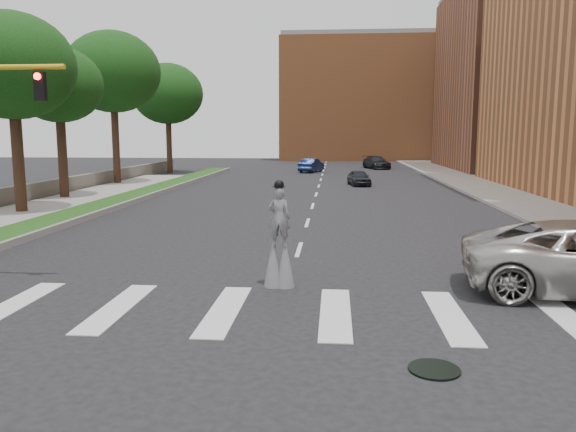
{
  "coord_description": "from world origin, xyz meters",
  "views": [
    {
      "loc": [
        1.23,
        -11.44,
        4.1
      ],
      "look_at": [
        -0.11,
        4.65,
        1.7
      ],
      "focal_mm": 35.0,
      "sensor_mm": 36.0,
      "label": 1
    }
  ],
  "objects": [
    {
      "name": "ground_plane",
      "position": [
        0.0,
        0.0,
        0.0
      ],
      "size": [
        160.0,
        160.0,
        0.0
      ],
      "primitive_type": "plane",
      "color": "black",
      "rests_on": "ground"
    },
    {
      "name": "grass_median",
      "position": [
        -11.5,
        20.0,
        0.12
      ],
      "size": [
        2.0,
        60.0,
        0.25
      ],
      "primitive_type": "cube",
      "color": "#1B4513",
      "rests_on": "ground"
    },
    {
      "name": "median_curb",
      "position": [
        -10.45,
        20.0,
        0.14
      ],
      "size": [
        0.2,
        60.0,
        0.28
      ],
      "primitive_type": "cube",
      "color": "gray",
      "rests_on": "ground"
    },
    {
      "name": "sidewalk_right",
      "position": [
        12.5,
        25.0,
        0.09
      ],
      "size": [
        5.0,
        90.0,
        0.18
      ],
      "primitive_type": "cube",
      "color": "gray",
      "rests_on": "ground"
    },
    {
      "name": "stone_wall",
      "position": [
        -17.0,
        22.0,
        0.55
      ],
      "size": [
        0.5,
        56.0,
        1.1
      ],
      "primitive_type": "cube",
      "color": "#5B564E",
      "rests_on": "ground"
    },
    {
      "name": "manhole",
      "position": [
        3.0,
        -2.0,
        0.02
      ],
      "size": [
        0.9,
        0.9,
        0.04
      ],
      "primitive_type": "cylinder",
      "color": "black",
      "rests_on": "ground"
    },
    {
      "name": "building_far",
      "position": [
        22.0,
        54.0,
        10.0
      ],
      "size": [
        16.0,
        22.0,
        20.0
      ],
      "primitive_type": "cube",
      "color": "brown",
      "rests_on": "ground"
    },
    {
      "name": "building_backdrop",
      "position": [
        6.0,
        78.0,
        9.0
      ],
      "size": [
        26.0,
        14.0,
        18.0
      ],
      "primitive_type": "cube",
      "color": "#C4713D",
      "rests_on": "ground"
    },
    {
      "name": "stilt_performer",
      "position": [
        -0.22,
        3.15,
        1.1
      ],
      "size": [
        0.84,
        0.53,
        2.88
      ],
      "rotation": [
        0.0,
        0.0,
        3.1
      ],
      "color": "black",
      "rests_on": "ground"
    },
    {
      "name": "car_near",
      "position": [
        3.13,
        32.92,
        0.6
      ],
      "size": [
        1.99,
        3.73,
        1.21
      ],
      "primitive_type": "imported",
      "rotation": [
        0.0,
        0.0,
        0.17
      ],
      "color": "black",
      "rests_on": "ground"
    },
    {
      "name": "car_mid",
      "position": [
        -1.25,
        47.69,
        0.72
      ],
      "size": [
        2.66,
        4.6,
        1.43
      ],
      "primitive_type": "imported",
      "rotation": [
        0.0,
        0.0,
        2.86
      ],
      "color": "#16244D",
      "rests_on": "ground"
    },
    {
      "name": "car_far",
      "position": [
        6.0,
        54.06,
        0.72
      ],
      "size": [
        3.4,
        5.35,
        1.44
      ],
      "primitive_type": "imported",
      "rotation": [
        0.0,
        0.0,
        0.3
      ],
      "color": "black",
      "rests_on": "ground"
    },
    {
      "name": "tree_2",
      "position": [
        -14.57,
        15.48,
        7.3
      ],
      "size": [
        6.12,
        6.12,
        9.94
      ],
      "color": "black",
      "rests_on": "ground"
    },
    {
      "name": "tree_3",
      "position": [
        -15.44,
        21.84,
        6.9
      ],
      "size": [
        5.31,
        5.31,
        9.22
      ],
      "color": "black",
      "rests_on": "ground"
    },
    {
      "name": "tree_4",
      "position": [
        -15.97,
        31.72,
        8.72
      ],
      "size": [
        7.32,
        7.32,
        11.87
      ],
      "color": "black",
      "rests_on": "ground"
    },
    {
      "name": "tree_5",
      "position": [
        -15.64,
        44.89,
        7.96
      ],
      "size": [
        7.11,
        7.11,
        11.01
      ],
      "color": "black",
      "rests_on": "ground"
    }
  ]
}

